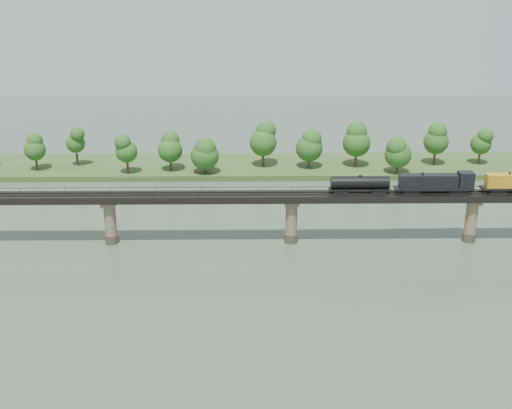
{
  "coord_description": "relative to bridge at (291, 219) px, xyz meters",
  "views": [
    {
      "loc": [
        -9.47,
        -101.55,
        58.23
      ],
      "look_at": [
        -7.83,
        30.0,
        9.0
      ],
      "focal_mm": 45.0,
      "sensor_mm": 36.0,
      "label": 1
    }
  ],
  "objects": [
    {
      "name": "far_bank",
      "position": [
        0.0,
        55.0,
        -4.66
      ],
      "size": [
        300.0,
        24.0,
        1.6
      ],
      "primitive_type": "cube",
      "color": "#2E471C",
      "rests_on": "ground"
    },
    {
      "name": "bridge_superstructure",
      "position": [
        0.0,
        0.0,
        6.33
      ],
      "size": [
        220.0,
        4.9,
        0.75
      ],
      "color": "black",
      "rests_on": "bridge"
    },
    {
      "name": "bridge",
      "position": [
        0.0,
        0.0,
        0.0
      ],
      "size": [
        236.0,
        30.0,
        11.5
      ],
      "color": "#473A2D",
      "rests_on": "ground"
    },
    {
      "name": "far_treeline",
      "position": [
        -8.21,
        50.52,
        3.37
      ],
      "size": [
        289.06,
        17.54,
        13.6
      ],
      "color": "#382619",
      "rests_on": "far_bank"
    },
    {
      "name": "ground",
      "position": [
        0.0,
        -30.0,
        -5.46
      ],
      "size": [
        400.0,
        400.0,
        0.0
      ],
      "primitive_type": "plane",
      "color": "#374638",
      "rests_on": "ground"
    },
    {
      "name": "freight_train",
      "position": [
        43.72,
        -0.0,
        8.32
      ],
      "size": [
        69.39,
        2.7,
        4.78
      ],
      "color": "black",
      "rests_on": "bridge"
    }
  ]
}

